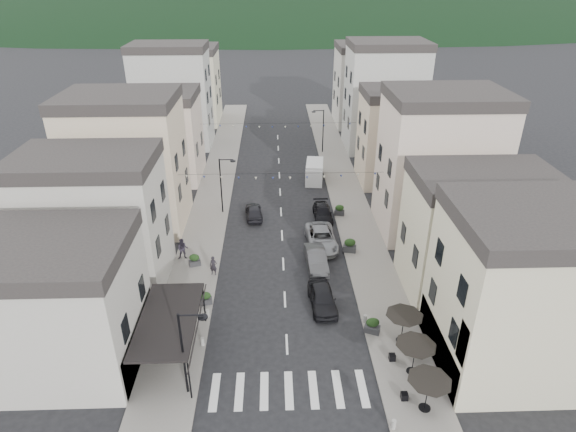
% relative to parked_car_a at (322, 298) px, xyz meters
% --- Properties ---
extents(ground, '(700.00, 700.00, 0.00)m').
position_rel_parked_car_a_xyz_m(ground, '(-2.80, -10.07, -0.78)').
color(ground, black).
rests_on(ground, ground).
extents(sidewalk_left, '(4.00, 76.00, 0.12)m').
position_rel_parked_car_a_xyz_m(sidewalk_left, '(-10.30, 21.93, -0.72)').
color(sidewalk_left, slate).
rests_on(sidewalk_left, ground).
extents(sidewalk_right, '(4.00, 76.00, 0.12)m').
position_rel_parked_car_a_xyz_m(sidewalk_right, '(4.70, 21.93, -0.72)').
color(sidewalk_right, slate).
rests_on(sidewalk_right, ground).
extents(hill_backdrop, '(640.00, 360.00, 70.00)m').
position_rel_parked_car_a_xyz_m(hill_backdrop, '(-2.80, 289.93, -0.78)').
color(hill_backdrop, black).
rests_on(hill_backdrop, ground).
extents(boutique_building, '(12.00, 8.00, 8.00)m').
position_rel_parked_car_a_xyz_m(boutique_building, '(-18.30, -5.07, 3.22)').
color(boutique_building, '#B1ADA2').
rests_on(boutique_building, ground).
extents(bistro_building, '(10.00, 8.00, 10.00)m').
position_rel_parked_car_a_xyz_m(bistro_building, '(11.70, -6.07, 4.22)').
color(bistro_building, beige).
rests_on(bistro_building, ground).
extents(boutique_awning, '(3.77, 7.50, 3.28)m').
position_rel_parked_car_a_xyz_m(boutique_awning, '(-10.05, -5.07, 2.33)').
color(boutique_awning, black).
rests_on(boutique_awning, ground).
extents(buildings_row_left, '(10.20, 54.16, 14.00)m').
position_rel_parked_car_a_xyz_m(buildings_row_left, '(-17.30, 27.69, 5.34)').
color(buildings_row_left, '#B1ADA2').
rests_on(buildings_row_left, ground).
extents(buildings_row_right, '(10.20, 54.16, 14.50)m').
position_rel_parked_car_a_xyz_m(buildings_row_right, '(11.70, 26.53, 5.54)').
color(buildings_row_right, beige).
rests_on(buildings_row_right, ground).
extents(cafe_terrace, '(2.50, 8.10, 2.53)m').
position_rel_parked_car_a_xyz_m(cafe_terrace, '(4.90, -7.27, 1.58)').
color(cafe_terrace, black).
rests_on(cafe_terrace, ground).
extents(streetlamp_left_near, '(1.70, 0.56, 6.00)m').
position_rel_parked_car_a_xyz_m(streetlamp_left_near, '(-8.62, -8.07, 2.92)').
color(streetlamp_left_near, black).
rests_on(streetlamp_left_near, ground).
extents(streetlamp_left_far, '(1.70, 0.56, 6.00)m').
position_rel_parked_car_a_xyz_m(streetlamp_left_far, '(-8.62, 15.93, 2.92)').
color(streetlamp_left_far, black).
rests_on(streetlamp_left_far, ground).
extents(streetlamp_right_far, '(1.70, 0.56, 6.00)m').
position_rel_parked_car_a_xyz_m(streetlamp_right_far, '(3.02, 33.93, 2.92)').
color(streetlamp_right_far, black).
rests_on(streetlamp_right_far, ground).
extents(bollards, '(11.66, 10.26, 0.60)m').
position_rel_parked_car_a_xyz_m(bollards, '(-2.80, -4.57, -0.36)').
color(bollards, gray).
rests_on(bollards, ground).
extents(bunting_near, '(19.00, 0.28, 0.62)m').
position_rel_parked_car_a_xyz_m(bunting_near, '(-2.80, 11.93, 4.87)').
color(bunting_near, black).
rests_on(bunting_near, ground).
extents(bunting_far, '(19.00, 0.28, 0.62)m').
position_rel_parked_car_a_xyz_m(bunting_far, '(-2.80, 27.93, 4.87)').
color(bunting_far, black).
rests_on(bunting_far, ground).
extents(parked_car_a, '(2.18, 4.70, 1.56)m').
position_rel_parked_car_a_xyz_m(parked_car_a, '(0.00, 0.00, 0.00)').
color(parked_car_a, black).
rests_on(parked_car_a, ground).
extents(parked_car_b, '(1.90, 4.69, 1.51)m').
position_rel_parked_car_a_xyz_m(parked_car_b, '(0.00, 5.45, -0.02)').
color(parked_car_b, '#343437').
rests_on(parked_car_b, ground).
extents(parked_car_c, '(2.88, 5.78, 1.57)m').
position_rel_parked_car_a_xyz_m(parked_car_c, '(0.77, 8.92, 0.01)').
color(parked_car_c, gray).
rests_on(parked_car_c, ground).
extents(parked_car_d, '(1.90, 4.49, 1.29)m').
position_rel_parked_car_a_xyz_m(parked_car_d, '(1.42, 14.33, -0.13)').
color(parked_car_d, black).
rests_on(parked_car_d, ground).
extents(parked_car_e, '(2.01, 4.16, 1.37)m').
position_rel_parked_car_a_xyz_m(parked_car_e, '(-5.60, 14.75, -0.10)').
color(parked_car_e, black).
rests_on(parked_car_e, ground).
extents(delivery_van, '(2.53, 5.18, 2.39)m').
position_rel_parked_car_a_xyz_m(delivery_van, '(1.39, 24.36, 0.39)').
color(delivery_van, silver).
rests_on(delivery_van, ground).
extents(pedestrian_a, '(0.69, 0.53, 1.71)m').
position_rel_parked_car_a_xyz_m(pedestrian_a, '(-8.61, 4.36, 0.19)').
color(pedestrian_a, black).
rests_on(pedestrian_a, sidewalk_left).
extents(pedestrian_b, '(1.00, 0.80, 1.95)m').
position_rel_parked_car_a_xyz_m(pedestrian_b, '(-11.53, 6.94, 0.31)').
color(pedestrian_b, '#25212C').
rests_on(pedestrian_b, sidewalk_left).
extents(planter_la, '(1.01, 0.67, 1.04)m').
position_rel_parked_car_a_xyz_m(planter_la, '(-8.80, 0.46, -0.15)').
color(planter_la, '#2F2F32').
rests_on(planter_la, sidewalk_left).
extents(planter_lb, '(1.09, 0.81, 1.09)m').
position_rel_parked_car_a_xyz_m(planter_lb, '(-10.39, 5.81, -0.13)').
color(planter_lb, '#2D2D2F').
rests_on(planter_lb, sidewalk_left).
extents(planter_ra, '(1.21, 0.96, 1.19)m').
position_rel_parked_car_a_xyz_m(planter_ra, '(3.20, -3.15, -0.08)').
color(planter_ra, '#29292B').
rests_on(planter_ra, sidewalk_right).
extents(planter_rb, '(1.27, 0.89, 1.29)m').
position_rel_parked_car_a_xyz_m(planter_rb, '(3.20, 7.65, -0.03)').
color(planter_rb, '#2E2F31').
rests_on(planter_rb, sidewalk_right).
extents(planter_rc, '(1.11, 0.77, 1.14)m').
position_rel_parked_car_a_xyz_m(planter_rc, '(3.20, 14.82, -0.11)').
color(planter_rc, '#29292B').
rests_on(planter_rc, sidewalk_right).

